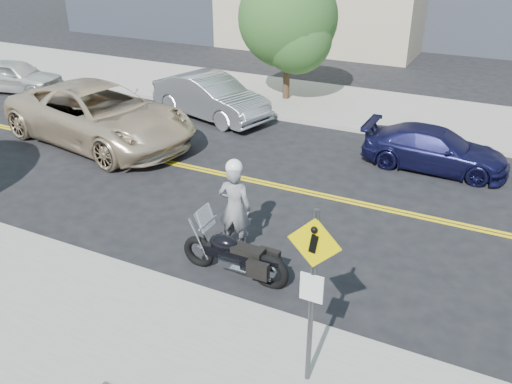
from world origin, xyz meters
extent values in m
plane|color=black|center=(0.00, 0.00, 0.00)|extent=(120.00, 120.00, 0.00)
cube|color=#9E9B91|center=(0.00, -7.50, 0.07)|extent=(60.00, 5.00, 0.15)
cube|color=#9E9B91|center=(0.00, 7.50, 0.07)|extent=(60.00, 5.00, 0.15)
cylinder|color=#4C4C51|center=(4.20, -6.30, 1.65)|extent=(0.08, 0.08, 3.00)
cube|color=#F9D800|center=(4.20, -6.33, 2.65)|extent=(0.78, 0.03, 0.78)
cube|color=white|center=(4.20, -6.33, 1.90)|extent=(0.35, 0.03, 0.45)
imported|color=silver|center=(1.28, -3.26, 1.00)|extent=(0.79, 0.57, 2.01)
sphere|color=white|center=(1.28, -3.26, 1.96)|extent=(0.36, 0.36, 0.36)
imported|color=beige|center=(-5.68, 0.44, 0.94)|extent=(7.21, 4.23, 1.88)
imported|color=silver|center=(-12.88, 3.45, 0.67)|extent=(4.16, 2.30, 1.34)
imported|color=gray|center=(-3.77, 4.20, 0.78)|extent=(5.02, 2.89, 1.57)
imported|color=#161642|center=(4.42, 3.14, 0.60)|extent=(4.17, 1.73, 1.21)
cylinder|color=#382619|center=(-2.07, 7.21, 2.09)|extent=(0.27, 0.27, 4.19)
sphere|color=#26521A|center=(-2.07, 7.21, 3.27)|extent=(3.77, 3.77, 3.77)
camera|label=1|loc=(6.27, -12.26, 6.56)|focal=38.00mm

